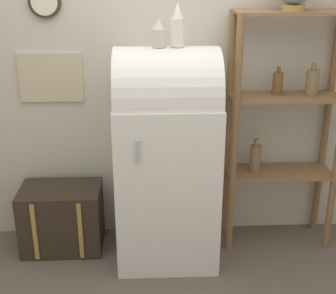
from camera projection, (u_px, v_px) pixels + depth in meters
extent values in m
plane|color=#60564C|center=(168.00, 268.00, 3.31)|extent=(12.00, 12.00, 0.00)
cube|color=beige|center=(165.00, 63.00, 3.36)|extent=(7.00, 0.05, 2.70)
cylinder|color=#382D1E|center=(45.00, 2.00, 3.13)|extent=(0.22, 0.03, 0.22)
cylinder|color=beige|center=(44.00, 2.00, 3.12)|extent=(0.18, 0.01, 0.18)
cube|color=#C6B793|center=(51.00, 78.00, 3.33)|extent=(0.45, 0.02, 0.35)
cube|color=white|center=(167.00, 180.00, 3.31)|extent=(0.69, 0.66, 1.18)
cylinder|color=white|center=(167.00, 95.00, 3.08)|extent=(0.68, 0.63, 0.63)
cylinder|color=#B7B7BC|center=(138.00, 152.00, 2.84)|extent=(0.02, 0.02, 0.15)
cube|color=#33281E|center=(62.00, 218.00, 3.49)|extent=(0.58, 0.38, 0.49)
cube|color=#AD8942|center=(35.00, 232.00, 3.30)|extent=(0.03, 0.01, 0.44)
cube|color=#AD8942|center=(80.00, 231.00, 3.31)|extent=(0.03, 0.01, 0.44)
cylinder|color=olive|center=(234.00, 142.00, 3.23)|extent=(0.05, 0.05, 1.73)
cylinder|color=olive|center=(228.00, 129.00, 3.49)|extent=(0.05, 0.05, 1.73)
cylinder|color=olive|center=(326.00, 127.00, 3.52)|extent=(0.05, 0.05, 1.73)
cube|color=olive|center=(278.00, 172.00, 3.49)|extent=(0.77, 0.31, 0.02)
cube|color=olive|center=(286.00, 97.00, 3.28)|extent=(0.77, 0.31, 0.02)
cube|color=olive|center=(294.00, 12.00, 3.07)|extent=(0.77, 0.31, 0.02)
cylinder|color=#7F6647|center=(255.00, 159.00, 3.44)|extent=(0.08, 0.08, 0.20)
cylinder|color=#7F6647|center=(256.00, 142.00, 3.39)|extent=(0.03, 0.03, 0.05)
cylinder|color=brown|center=(277.00, 84.00, 3.27)|extent=(0.07, 0.07, 0.16)
cylinder|color=brown|center=(279.00, 70.00, 3.24)|extent=(0.03, 0.03, 0.04)
cylinder|color=#7F6647|center=(312.00, 83.00, 3.24)|extent=(0.09, 0.09, 0.18)
cylinder|color=#7F6647|center=(314.00, 67.00, 3.20)|extent=(0.04, 0.04, 0.04)
cylinder|color=#AD8942|center=(293.00, 8.00, 3.03)|extent=(0.15, 0.15, 0.04)
cylinder|color=beige|center=(159.00, 38.00, 2.94)|extent=(0.09, 0.09, 0.11)
cone|color=beige|center=(159.00, 24.00, 2.90)|extent=(0.07, 0.07, 0.06)
cylinder|color=white|center=(177.00, 33.00, 2.93)|extent=(0.09, 0.09, 0.18)
cone|color=white|center=(178.00, 10.00, 2.89)|extent=(0.07, 0.07, 0.09)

